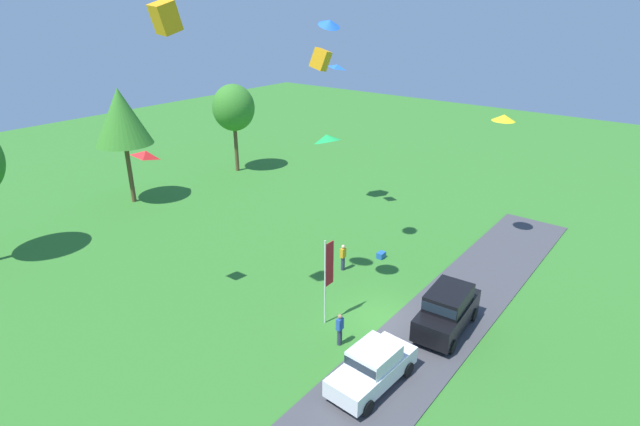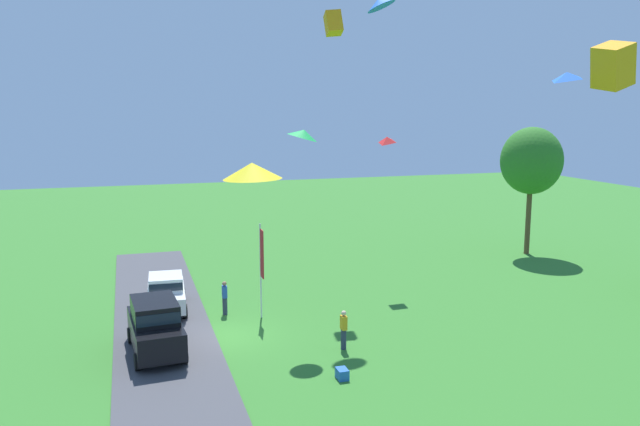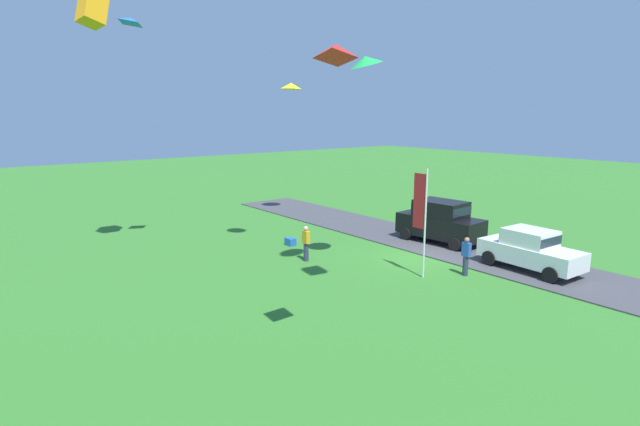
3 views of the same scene
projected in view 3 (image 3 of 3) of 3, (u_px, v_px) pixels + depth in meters
ground_plane at (418, 257)px, 24.51m from camera, size 120.00×120.00×0.00m
pavement_strip at (450, 248)px, 26.06m from camera, size 36.00×4.40×0.06m
car_sedan_by_flagpole at (530, 249)px, 22.17m from camera, size 4.50×2.16×1.84m
car_suv_near_entrance at (440, 220)px, 26.91m from camera, size 4.72×2.31×2.28m
person_beside_suv at (306, 243)px, 23.73m from camera, size 0.36×0.24×1.71m
person_on_lawn at (466, 256)px, 21.61m from camera, size 0.36×0.24×1.71m
flag_banner at (421, 209)px, 21.11m from camera, size 0.71×0.08×4.71m
cooler_box at (290, 242)px, 26.65m from camera, size 0.56×0.40×0.40m
kite_diamond_trailing_tail at (131, 21)px, 23.41m from camera, size 1.08×1.22×0.43m
kite_delta_over_trees at (366, 61)px, 20.43m from camera, size 1.67×1.71×0.72m
kite_diamond_mid_center at (336, 51)px, 11.96m from camera, size 1.34×1.35×0.53m
kite_delta_low_drifter at (291, 86)px, 32.55m from camera, size 1.53×1.54×0.44m
kite_box_high_left at (92, 9)px, 22.51m from camera, size 1.40×1.50×1.75m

